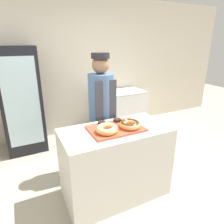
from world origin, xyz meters
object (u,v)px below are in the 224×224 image
baker_person (102,113)px  chest_freezer (119,111)px  donut_chocolate_glaze (130,124)px  serving_tray (116,128)px  donut_light_glaze (107,129)px  brownie_back_right (118,120)px  bottle_orange (111,90)px  brownie_back_left (102,123)px  beverage_fridge (21,101)px  bottle_blue (103,90)px

baker_person → chest_freezer: baker_person is taller
donut_chocolate_glaze → serving_tray: bearing=154.7°
donut_light_glaze → brownie_back_right: 0.33m
chest_freezer → bottle_orange: size_ratio=4.74×
baker_person → donut_chocolate_glaze: bearing=-81.9°
donut_light_glaze → chest_freezer: bearing=58.2°
donut_light_glaze → donut_chocolate_glaze: bearing=0.0°
serving_tray → donut_chocolate_glaze: size_ratio=2.51×
serving_tray → chest_freezer: serving_tray is taller
baker_person → bottle_orange: bearing=58.2°
donut_chocolate_glaze → brownie_back_left: size_ratio=3.04×
beverage_fridge → chest_freezer: size_ratio=1.65×
brownie_back_right → bottle_blue: bottle_blue is taller
serving_tray → beverage_fridge: (-0.91, 1.76, -0.01)m
bottle_orange → chest_freezer: bearing=22.0°
donut_chocolate_glaze → chest_freezer: donut_chocolate_glaze is taller
brownie_back_right → baker_person: size_ratio=0.05×
brownie_back_left → bottle_orange: size_ratio=0.35×
chest_freezer → beverage_fridge: bearing=-179.8°
beverage_fridge → brownie_back_right: bearing=-57.8°
brownie_back_left → bottle_orange: bottle_orange is taller
beverage_fridge → serving_tray: bearing=-62.7°
serving_tray → baker_person: baker_person is taller
brownie_back_right → chest_freezer: size_ratio=0.07×
chest_freezer → bottle_orange: 0.57m
baker_person → beverage_fridge: 1.55m
brownie_back_left → bottle_blue: 1.80m
brownie_back_left → bottle_orange: bearing=60.5°
beverage_fridge → chest_freezer: beverage_fridge is taller
bottle_orange → donut_light_glaze: bearing=-117.4°
brownie_back_left → chest_freezer: 2.02m
donut_chocolate_glaze → brownie_back_left: donut_chocolate_glaze is taller
brownie_back_left → donut_light_glaze: bearing=-100.8°
brownie_back_left → beverage_fridge: size_ratio=0.04×
brownie_back_right → bottle_blue: bearing=72.5°
baker_person → bottle_orange: 1.33m
serving_tray → baker_person: 0.55m
brownie_back_right → bottle_orange: bearing=66.8°
brownie_back_right → beverage_fridge: 1.90m
serving_tray → brownie_back_left: brownie_back_left is taller
donut_light_glaze → beverage_fridge: 1.98m
beverage_fridge → bottle_blue: beverage_fridge is taller
donut_chocolate_glaze → bottle_orange: bearing=70.7°
baker_person → bottle_blue: baker_person is taller
chest_freezer → bottle_orange: bearing=-158.0°
bottle_orange → brownie_back_left: bearing=-119.5°
brownie_back_right → chest_freezer: 1.91m
brownie_back_right → bottle_orange: 1.65m
baker_person → bottle_orange: baker_person is taller
bottle_orange → bottle_blue: size_ratio=1.17×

